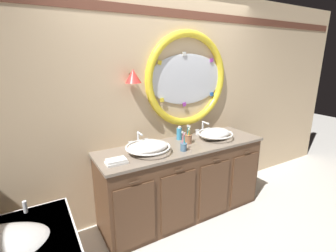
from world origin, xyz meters
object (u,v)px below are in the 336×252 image
toothbrush_holder_right (188,138)px  folded_hand_towel (116,161)px  sink_basin_right (215,134)px  toothbrush_holder_left (184,146)px  sink_basin_left (148,147)px  soap_dispenser (179,134)px

toothbrush_holder_right → folded_hand_towel: (-0.90, -0.12, -0.04)m
sink_basin_right → toothbrush_holder_left: (-0.56, -0.14, -0.01)m
sink_basin_right → toothbrush_holder_left: bearing=-166.1°
sink_basin_right → toothbrush_holder_right: toothbrush_holder_right is taller
sink_basin_left → toothbrush_holder_left: bearing=-21.3°
sink_basin_left → folded_hand_towel: sink_basin_left is taller
soap_dispenser → toothbrush_holder_right: bearing=-84.1°
sink_basin_right → toothbrush_holder_left: 0.57m
sink_basin_left → toothbrush_holder_right: size_ratio=2.13×
soap_dispenser → sink_basin_right: bearing=-26.5°
toothbrush_holder_left → soap_dispenser: bearing=64.4°
toothbrush_holder_left → toothbrush_holder_right: same height
sink_basin_left → toothbrush_holder_right: toothbrush_holder_right is taller
sink_basin_right → toothbrush_holder_right: (-0.38, 0.03, -0.00)m
toothbrush_holder_right → sink_basin_right: bearing=-4.4°
sink_basin_left → soap_dispenser: (0.51, 0.20, 0.01)m
soap_dispenser → sink_basin_left: bearing=-159.0°
toothbrush_holder_right → soap_dispenser: (-0.02, 0.17, 0.02)m
sink_basin_right → toothbrush_holder_left: size_ratio=1.94×
sink_basin_left → folded_hand_towel: size_ratio=2.38×
sink_basin_right → toothbrush_holder_right: bearing=175.6°
sink_basin_left → toothbrush_holder_left: toothbrush_holder_left is taller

